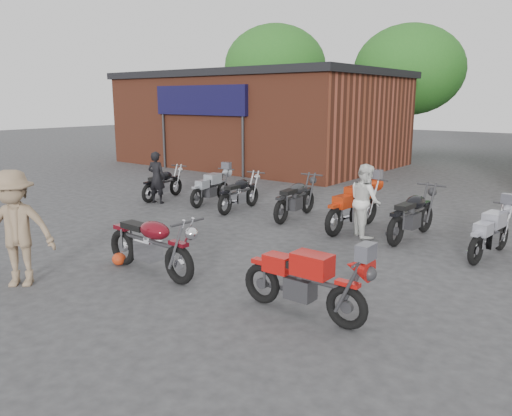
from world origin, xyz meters
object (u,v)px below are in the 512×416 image
Objects in this scene: helmet at (119,259)px; row_bike_2 at (240,191)px; vintage_motorcycle at (150,240)px; row_bike_0 at (163,182)px; row_bike_3 at (296,196)px; row_bike_1 at (211,186)px; person_tan at (16,229)px; person_dark at (157,177)px; row_bike_5 at (413,212)px; sportbike at (305,278)px; row_bike_6 at (491,231)px; person_light at (365,200)px; row_bike_4 at (354,204)px.

row_bike_2 reaches higher than helmet.
vintage_motorcycle reaches higher than helmet.
row_bike_3 is (4.68, 0.39, 0.05)m from row_bike_0.
row_bike_1 is (-2.49, 5.17, 0.41)m from helmet.
row_bike_3 is (0.50, 5.20, 0.47)m from helmet.
person_tan is at bearing -159.92° from row_bike_0.
helmet is 0.17× the size of person_dark.
person_dark is (-4.72, 4.21, 0.14)m from vintage_motorcycle.
row_bike_1 is 6.12m from row_bike_5.
vintage_motorcycle is 1.02× the size of row_bike_5.
person_dark reaches higher than row_bike_3.
vintage_motorcycle is 1.08× the size of row_bike_3.
sportbike is 4.81m from person_tan.
person_tan is 1.03× the size of row_bike_2.
row_bike_6 is (1.71, -0.35, -0.08)m from row_bike_5.
row_bike_0 is (-6.88, 0.10, -0.30)m from person_light.
row_bike_0 is 6.42m from row_bike_4.
row_bike_0 is at bearing 78.01° from person_tan.
row_bike_4 reaches higher than row_bike_0.
vintage_motorcycle reaches higher than row_bike_4.
row_bike_5 is (4.07, 6.83, -0.36)m from person_tan.
row_bike_2 is at bearing 54.82° from person_tan.
row_bike_0 is 2.94m from row_bike_2.
sportbike is 1.28× the size of person_dark.
row_bike_2 is (1.24, -0.15, 0.01)m from row_bike_1.
person_dark is 0.79× the size of person_tan.
person_dark is 0.84× the size of row_bike_1.
row_bike_6 is at bearing -100.86° from row_bike_1.
person_tan is at bearing 161.59° from row_bike_4.
row_bike_2 is at bearing 94.77° from row_bike_6.
person_tan is (-1.33, -1.70, 0.34)m from vintage_motorcycle.
row_bike_5 is at bearing -82.04° from row_bike_4.
row_bike_6 is (5.33, 4.83, 0.41)m from helmet.
row_bike_2 is 1.76m from row_bike_3.
row_bike_0 is 0.85× the size of row_bike_4.
helmet is 5.77m from person_dark.
helmet is (-3.95, -0.26, -0.46)m from sportbike.
row_bike_3 reaches higher than row_bike_1.
sportbike is 0.98× the size of row_bike_3.
person_light reaches higher than row_bike_2.
row_bike_4 is at bearing 172.87° from person_dark.
person_tan is at bearing -171.70° from row_bike_1.
sportbike is at bearing -129.17° from row_bike_0.
row_bike_1 is at bearing 64.66° from person_tan.
row_bike_5 reaches higher than row_bike_6.
vintage_motorcycle is 1.02m from helmet.
row_bike_5 is at bearing -98.31° from row_bike_1.
row_bike_4 is at bearing -97.67° from row_bike_0.
row_bike_3 is 1.74m from row_bike_4.
row_bike_4 reaches higher than sportbike.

